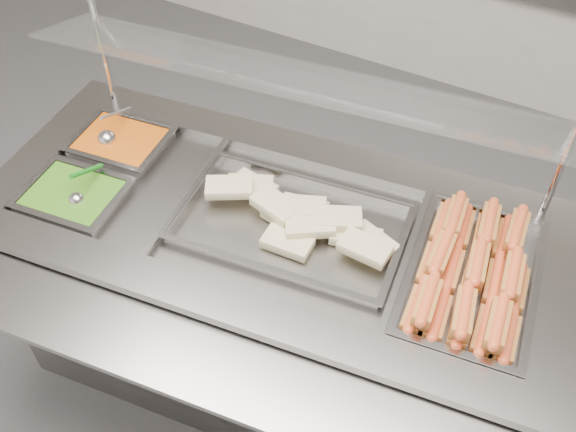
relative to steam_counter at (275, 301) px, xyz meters
The scene contains 11 objects.
steam_counter is the anchor object (origin of this frame).
tray_rail 0.58m from the steam_counter, 82.81° to the right, with size 1.61×0.52×0.05m.
sneeze_guard 0.75m from the steam_counter, 97.19° to the left, with size 1.49×0.44×0.39m.
pan_hotdogs 0.66m from the steam_counter, ahead, with size 0.36×0.52×0.09m.
pan_wraps 0.38m from the steam_counter, ahead, with size 0.64×0.43×0.06m.
pan_beans 0.69m from the steam_counter, behind, with size 0.29×0.24×0.09m.
pan_peas 0.69m from the steam_counter, 160.14° to the right, with size 0.29×0.24×0.09m.
hotdogs_in_buns 0.68m from the steam_counter, ahead, with size 0.32×0.48×0.10m.
tortilla_wraps 0.41m from the steam_counter, 26.13° to the left, with size 0.59×0.24×0.06m.
ladle 0.74m from the steam_counter, behind, with size 0.06×0.18×0.12m.
serving_spoon 0.69m from the steam_counter, 159.12° to the right, with size 0.05×0.16×0.12m.
Camera 1 is at (0.71, -0.54, 2.10)m, focal length 40.00 mm.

